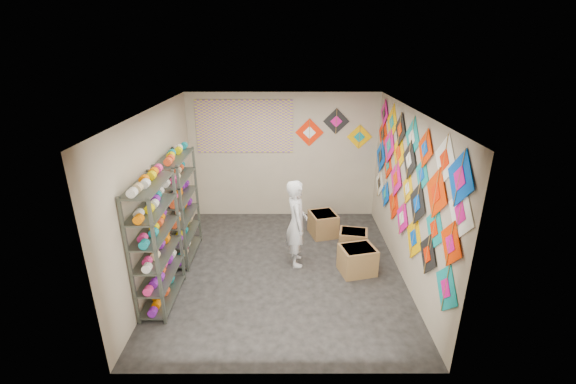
{
  "coord_description": "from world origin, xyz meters",
  "views": [
    {
      "loc": [
        0.09,
        -5.68,
        3.65
      ],
      "look_at": [
        0.1,
        0.3,
        1.3
      ],
      "focal_mm": 24.0,
      "sensor_mm": 36.0,
      "label": 1
    }
  ],
  "objects_px": {
    "shelf_rack_back": "(180,208)",
    "carton_c": "(323,224)",
    "carton_b": "(353,241)",
    "carton_a": "(357,260)",
    "shopkeeper": "(297,223)",
    "shelf_rack_front": "(156,244)"
  },
  "relations": [
    {
      "from": "shopkeeper",
      "to": "carton_c",
      "type": "height_order",
      "value": "shopkeeper"
    },
    {
      "from": "shelf_rack_back",
      "to": "carton_a",
      "type": "distance_m",
      "value": 3.17
    },
    {
      "from": "shelf_rack_front",
      "to": "shopkeeper",
      "type": "relative_size",
      "value": 1.24
    },
    {
      "from": "shelf_rack_front",
      "to": "carton_b",
      "type": "height_order",
      "value": "shelf_rack_front"
    },
    {
      "from": "carton_b",
      "to": "shopkeeper",
      "type": "bearing_deg",
      "value": -148.93
    },
    {
      "from": "shelf_rack_front",
      "to": "shelf_rack_back",
      "type": "distance_m",
      "value": 1.3
    },
    {
      "from": "carton_c",
      "to": "shelf_rack_back",
      "type": "bearing_deg",
      "value": -177.66
    },
    {
      "from": "shelf_rack_back",
      "to": "shelf_rack_front",
      "type": "bearing_deg",
      "value": -90.0
    },
    {
      "from": "shelf_rack_back",
      "to": "shopkeeper",
      "type": "relative_size",
      "value": 1.24
    },
    {
      "from": "shelf_rack_back",
      "to": "shopkeeper",
      "type": "xyz_separation_m",
      "value": [
        2.02,
        -0.25,
        -0.18
      ]
    },
    {
      "from": "carton_b",
      "to": "carton_c",
      "type": "height_order",
      "value": "carton_c"
    },
    {
      "from": "carton_a",
      "to": "carton_c",
      "type": "bearing_deg",
      "value": 94.87
    },
    {
      "from": "shelf_rack_back",
      "to": "carton_b",
      "type": "distance_m",
      "value": 3.17
    },
    {
      "from": "carton_a",
      "to": "carton_c",
      "type": "distance_m",
      "value": 1.44
    },
    {
      "from": "shopkeeper",
      "to": "carton_c",
      "type": "bearing_deg",
      "value": -33.94
    },
    {
      "from": "shopkeeper",
      "to": "carton_b",
      "type": "bearing_deg",
      "value": -75.7
    },
    {
      "from": "carton_a",
      "to": "shelf_rack_front",
      "type": "bearing_deg",
      "value": -179.92
    },
    {
      "from": "shopkeeper",
      "to": "carton_a",
      "type": "bearing_deg",
      "value": -112.82
    },
    {
      "from": "shelf_rack_front",
      "to": "carton_c",
      "type": "xyz_separation_m",
      "value": [
        2.59,
        2.11,
        -0.72
      ]
    },
    {
      "from": "shelf_rack_back",
      "to": "carton_c",
      "type": "xyz_separation_m",
      "value": [
        2.59,
        0.81,
        -0.72
      ]
    },
    {
      "from": "shelf_rack_front",
      "to": "carton_a",
      "type": "relative_size",
      "value": 3.4
    },
    {
      "from": "shelf_rack_back",
      "to": "shopkeeper",
      "type": "height_order",
      "value": "shelf_rack_back"
    }
  ]
}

